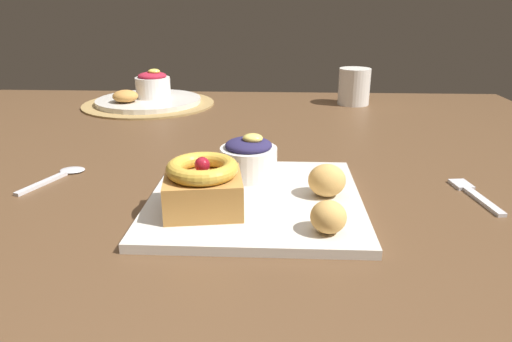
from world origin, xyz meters
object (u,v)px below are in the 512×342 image
at_px(coffee_mug, 354,86).
at_px(back_pastry, 125,96).
at_px(cake_slice, 203,186).
at_px(fritter_front, 327,180).
at_px(fritter_middle, 328,217).
at_px(berry_ramekin, 249,158).
at_px(spoon, 60,175).
at_px(back_plate, 149,101).
at_px(back_ramekin, 153,85).
at_px(fork, 473,193).
at_px(front_plate, 255,199).

bearing_deg(coffee_mug, back_pastry, -171.93).
height_order(cake_slice, fritter_front, cake_slice).
bearing_deg(fritter_middle, berry_ramekin, 120.23).
bearing_deg(coffee_mug, spoon, -133.61).
height_order(cake_slice, fritter_middle, cake_slice).
xyz_separation_m(fritter_middle, back_plate, (-0.40, 0.72, -0.02)).
bearing_deg(back_plate, coffee_mug, 3.56).
relative_size(back_ramekin, fork, 0.72).
bearing_deg(fritter_front, berry_ramekin, 148.10).
relative_size(berry_ramekin, coffee_mug, 0.90).
height_order(fritter_front, fork, fritter_front).
distance_m(fritter_middle, coffee_mug, 0.77).
height_order(fritter_middle, spoon, fritter_middle).
xyz_separation_m(berry_ramekin, back_plate, (-0.30, 0.55, -0.03)).
bearing_deg(cake_slice, fritter_middle, -19.56).
bearing_deg(fork, spoon, 78.57).
bearing_deg(back_plate, back_pastry, -132.46).
bearing_deg(back_pastry, fork, -38.35).
xyz_separation_m(fritter_front, fritter_middle, (-0.01, -0.11, -0.00)).
relative_size(front_plate, spoon, 2.33).
relative_size(back_plate, fork, 2.17).
relative_size(back_plate, back_pastry, 4.29).
relative_size(berry_ramekin, back_pastry, 1.33).
bearing_deg(cake_slice, fritter_front, 18.12).
relative_size(fritter_middle, spoon, 0.35).
distance_m(cake_slice, spoon, 0.29).
distance_m(fritter_middle, back_plate, 0.83).
xyz_separation_m(back_plate, back_ramekin, (0.01, 0.01, 0.04)).
relative_size(back_ramekin, back_pastry, 1.43).
bearing_deg(fork, back_ramekin, 38.45).
xyz_separation_m(berry_ramekin, back_pastry, (-0.34, 0.50, -0.01)).
xyz_separation_m(fritter_front, back_plate, (-0.41, 0.62, -0.02)).
bearing_deg(berry_ramekin, fritter_middle, -59.77).
xyz_separation_m(front_plate, fritter_middle, (0.09, -0.10, 0.02)).
xyz_separation_m(front_plate, cake_slice, (-0.06, -0.05, 0.04)).
relative_size(fritter_middle, back_ramekin, 0.47).
bearing_deg(front_plate, cake_slice, -142.64).
bearing_deg(spoon, back_plate, 19.85).
distance_m(front_plate, back_plate, 0.70).
height_order(front_plate, cake_slice, cake_slice).
relative_size(front_plate, back_plate, 1.04).
distance_m(fritter_front, back_plate, 0.74).
height_order(berry_ramekin, spoon, berry_ramekin).
xyz_separation_m(cake_slice, fork, (0.37, 0.09, -0.04)).
relative_size(back_ramekin, spoon, 0.75).
xyz_separation_m(fork, spoon, (-0.62, 0.04, 0.00)).
distance_m(berry_ramekin, fritter_middle, 0.20).
bearing_deg(berry_ramekin, spoon, 177.28).
distance_m(back_plate, back_pastry, 0.07).
distance_m(back_ramekin, fork, 0.85).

